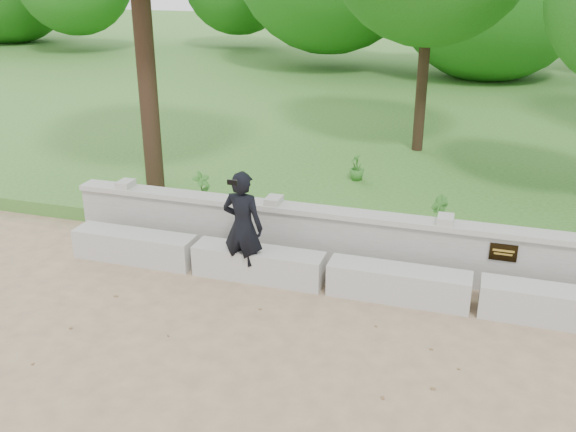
{
  "coord_description": "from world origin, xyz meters",
  "views": [
    {
      "loc": [
        -0.1,
        -5.85,
        4.26
      ],
      "look_at": [
        -2.57,
        1.95,
        1.0
      ],
      "focal_mm": 40.0,
      "sensor_mm": 36.0,
      "label": 1
    }
  ],
  "objects": [
    {
      "name": "parapet_wall",
      "position": [
        0.0,
        2.6,
        0.46
      ],
      "size": [
        12.5,
        0.35,
        0.9
      ],
      "color": "#AFACA5",
      "rests_on": "ground"
    },
    {
      "name": "shrub_a",
      "position": [
        -4.67,
        3.66,
        0.58
      ],
      "size": [
        0.38,
        0.42,
        0.66
      ],
      "primitive_type": "imported",
      "rotation": [
        0.0,
        0.0,
        1.03
      ],
      "color": "#367728",
      "rests_on": "lawn"
    },
    {
      "name": "lawn",
      "position": [
        0.0,
        14.0,
        0.12
      ],
      "size": [
        40.0,
        22.0,
        0.25
      ],
      "primitive_type": "cube",
      "color": "#326223",
      "rests_on": "ground"
    },
    {
      "name": "shrub_d",
      "position": [
        -2.44,
        5.99,
        0.52
      ],
      "size": [
        0.3,
        0.32,
        0.53
      ],
      "primitive_type": "imported",
      "rotation": [
        0.0,
        0.0,
        4.82
      ],
      "color": "#367728",
      "rests_on": "lawn"
    },
    {
      "name": "ground",
      "position": [
        0.0,
        0.0,
        0.0
      ],
      "size": [
        80.0,
        80.0,
        0.0
      ],
      "primitive_type": "plane",
      "color": "tan",
      "rests_on": "ground"
    },
    {
      "name": "concrete_bench",
      "position": [
        0.0,
        1.9,
        0.22
      ],
      "size": [
        11.9,
        0.45,
        0.45
      ],
      "color": "#BAB7B0",
      "rests_on": "ground"
    },
    {
      "name": "man_main",
      "position": [
        -3.18,
        1.8,
        0.82
      ],
      "size": [
        0.62,
        0.56,
        1.63
      ],
      "color": "black",
      "rests_on": "ground"
    },
    {
      "name": "shrub_b",
      "position": [
        -0.68,
        3.58,
        0.59
      ],
      "size": [
        0.36,
        0.42,
        0.67
      ],
      "primitive_type": "imported",
      "rotation": [
        0.0,
        0.0,
        1.75
      ],
      "color": "#367728",
      "rests_on": "lawn"
    }
  ]
}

